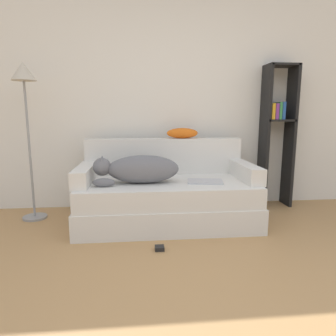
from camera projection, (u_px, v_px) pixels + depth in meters
wall_back at (172, 96)px, 3.61m from camera, size 8.17×0.06×2.70m
couch at (167, 202)px, 3.13m from camera, size 1.81×0.93×0.45m
couch_backrest at (164, 156)px, 3.44m from camera, size 1.77×0.15×0.40m
couch_arm_left at (85, 174)px, 2.99m from camera, size 0.15×0.74×0.17m
couch_arm_right at (245, 171)px, 3.15m from camera, size 0.15×0.74×0.17m
dog at (139, 169)px, 2.96m from camera, size 0.84×0.31×0.28m
laptop at (205, 181)px, 3.01m from camera, size 0.38×0.28×0.02m
throw_pillow at (182, 133)px, 3.42m from camera, size 0.36×0.16×0.12m
bookshelf at (277, 129)px, 3.62m from camera, size 0.36×0.26×1.70m
floor_lamp at (25, 94)px, 3.06m from camera, size 0.25×0.25×1.65m
power_adapter at (160, 248)px, 2.52m from camera, size 0.08×0.08×0.03m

